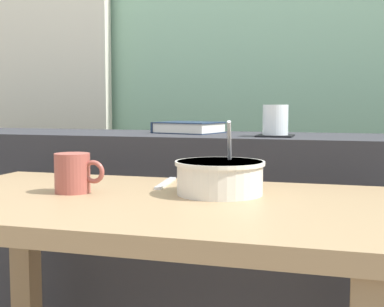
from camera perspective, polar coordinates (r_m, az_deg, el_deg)
name	(u,v)px	position (r m, az deg, el deg)	size (l,w,h in m)	color
curtain_left_panel	(51,26)	(2.59, -14.61, 12.89)	(0.56, 0.06, 2.50)	beige
dark_console_ledge	(191,261)	(1.74, -0.07, -11.25)	(2.80, 0.37, 0.81)	#2D2D33
breakfast_table	(142,261)	(1.14, -5.33, -11.19)	(0.99, 0.59, 0.71)	#826849
coaster_square	(275,136)	(1.55, 8.76, 1.86)	(0.10, 0.10, 0.01)	black
juice_glass	(275,122)	(1.55, 8.78, 3.35)	(0.07, 0.07, 0.09)	white
closed_book	(188,127)	(1.73, -0.38, 2.77)	(0.22, 0.20, 0.04)	#1E2D47
soup_bowl	(220,178)	(1.14, 2.96, -2.58)	(0.19, 0.19, 0.16)	silver
fork_utensil	(166,183)	(1.28, -2.80, -3.14)	(0.02, 0.17, 0.01)	silver
ceramic_mug	(73,173)	(1.19, -12.40, -2.02)	(0.11, 0.08, 0.08)	#9E4C42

